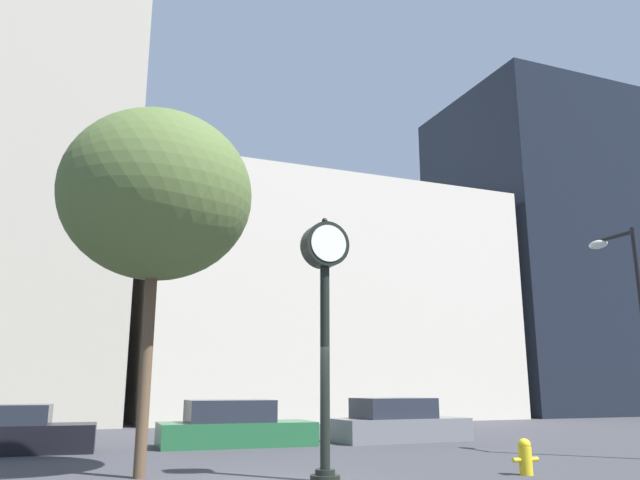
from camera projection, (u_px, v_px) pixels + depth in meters
building_tall_tower at (39, 50)px, 34.82m from camera, size 10.86×12.00×40.22m
building_storefront_row at (316, 306)px, 37.65m from camera, size 20.98×12.00×13.08m
building_glass_modern at (538, 253)px, 44.90m from camera, size 11.91×12.00×22.33m
street_clock at (325, 294)px, 12.54m from camera, size 0.92×0.57×5.14m
car_black at (7, 433)px, 16.69m from camera, size 4.49×1.96×1.27m
car_green at (234, 427)px, 18.89m from camera, size 4.70×2.10×1.35m
car_grey at (398, 423)px, 20.61m from camera, size 4.59×2.13×1.38m
fire_hydrant_near at (525, 456)px, 12.66m from camera, size 0.61×0.26×0.71m
street_lamp_right at (628, 301)px, 16.49m from camera, size 0.36×1.57×5.86m
bare_tree at (157, 196)px, 13.46m from camera, size 4.09×4.09×7.61m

